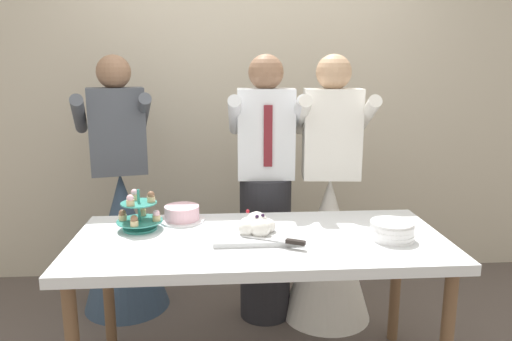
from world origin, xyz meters
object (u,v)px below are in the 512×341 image
person_bride (328,230)px  plate_stack (392,231)px  person_groom (265,204)px  cupcake_stand (139,215)px  main_cake_tray (257,229)px  person_guest (123,223)px  dessert_table (260,252)px  round_cake (182,214)px

person_bride → plate_stack: bearing=-78.3°
plate_stack → person_groom: (-0.54, 0.74, -0.07)m
person_groom → person_bride: bearing=-5.4°
cupcake_stand → main_cake_tray: (0.59, -0.15, -0.04)m
main_cake_tray → person_guest: 1.19m
plate_stack → main_cake_tray: bearing=172.2°
cupcake_stand → person_bride: person_bride is taller
dessert_table → person_guest: (-0.83, 0.85, -0.12)m
main_cake_tray → person_guest: person_guest is taller
main_cake_tray → person_groom: (0.10, 0.65, -0.07)m
main_cake_tray → person_bride: (0.50, 0.61, -0.23)m
cupcake_stand → person_bride: 1.21m
cupcake_stand → main_cake_tray: bearing=-14.2°
cupcake_stand → person_groom: bearing=36.2°
cupcake_stand → person_guest: 0.78m
person_groom → main_cake_tray: bearing=-98.9°
dessert_table → plate_stack: size_ratio=8.59×
plate_stack → person_bride: bearing=101.7°
cupcake_stand → person_bride: (1.08, 0.47, -0.27)m
plate_stack → round_cake: plate_stack is taller
round_cake → person_groom: 0.62m
round_cake → person_groom: size_ratio=0.14×
person_guest → dessert_table: bearing=-45.6°
round_cake → person_guest: person_guest is taller
main_cake_tray → person_groom: 0.66m
dessert_table → person_guest: 1.19m
round_cake → person_bride: bearing=21.4°
dessert_table → plate_stack: bearing=-6.9°
plate_stack → person_guest: person_guest is taller
cupcake_stand → round_cake: bearing=30.7°
main_cake_tray → round_cake: (-0.38, 0.27, 0.00)m
dessert_table → person_bride: size_ratio=1.08×
dessert_table → cupcake_stand: bearing=165.1°
cupcake_stand → plate_stack: size_ratio=1.10×
cupcake_stand → dessert_table: bearing=-14.9°
person_groom → person_guest: (-0.92, 0.19, -0.16)m
main_cake_tray → round_cake: size_ratio=1.75×
round_cake → person_bride: size_ratio=0.14×
person_groom → person_bride: size_ratio=1.00×
person_bride → cupcake_stand: bearing=-156.8°
dessert_table → person_guest: size_ratio=1.08×
dessert_table → person_groom: 0.67m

